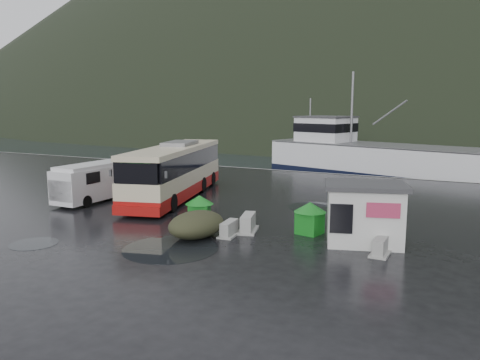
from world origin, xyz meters
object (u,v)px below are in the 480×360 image
at_px(dome_tent, 197,237).
at_px(jersey_barrier_a, 248,231).
at_px(ticket_kiosk, 363,243).
at_px(fishing_trawler, 377,164).
at_px(white_van, 96,201).
at_px(jersey_barrier_b, 229,236).
at_px(jersey_barrier_c, 380,254).
at_px(waste_bin_right, 309,234).
at_px(waste_bin_left, 200,223).
at_px(coach_bus, 176,197).

distance_m(dome_tent, jersey_barrier_a, 2.63).
height_order(ticket_kiosk, fishing_trawler, fishing_trawler).
bearing_deg(fishing_trawler, white_van, -98.58).
distance_m(ticket_kiosk, jersey_barrier_b, 6.16).
xyz_separation_m(dome_tent, jersey_barrier_c, (8.18, 1.17, 0.00)).
relative_size(waste_bin_right, dome_tent, 0.49).
relative_size(waste_bin_right, ticket_kiosk, 0.44).
bearing_deg(fishing_trawler, waste_bin_left, -81.06).
relative_size(dome_tent, jersey_barrier_a, 1.85).
height_order(waste_bin_right, dome_tent, waste_bin_right).
height_order(jersey_barrier_c, fishing_trawler, fishing_trawler).
distance_m(waste_bin_right, ticket_kiosk, 2.70).
relative_size(ticket_kiosk, fishing_trawler, 0.13).
relative_size(coach_bus, jersey_barrier_c, 9.10).
xyz_separation_m(waste_bin_left, jersey_barrier_c, (9.44, -1.18, 0.00)).
xyz_separation_m(jersey_barrier_b, fishing_trawler, (1.32, 31.15, 0.00)).
xyz_separation_m(dome_tent, jersey_barrier_b, (1.25, 0.89, 0.00)).
distance_m(white_van, jersey_barrier_c, 18.72).
bearing_deg(coach_bus, jersey_barrier_c, -39.18).
bearing_deg(ticket_kiosk, waste_bin_right, 152.96).
relative_size(waste_bin_left, jersey_barrier_c, 1.04).
height_order(waste_bin_left, jersey_barrier_c, waste_bin_left).
xyz_separation_m(dome_tent, ticket_kiosk, (7.20, 2.48, 0.00)).
bearing_deg(fishing_trawler, jersey_barrier_a, -75.35).
distance_m(jersey_barrier_c, fishing_trawler, 31.37).
xyz_separation_m(coach_bus, jersey_barrier_c, (14.52, -6.52, 0.00)).
bearing_deg(white_van, jersey_barrier_a, -11.22).
height_order(coach_bus, jersey_barrier_c, coach_bus).
distance_m(jersey_barrier_a, jersey_barrier_b, 1.21).
relative_size(white_van, ticket_kiosk, 1.69).
height_order(ticket_kiosk, jersey_barrier_c, ticket_kiosk).
bearing_deg(white_van, waste_bin_right, -5.53).
xyz_separation_m(coach_bus, ticket_kiosk, (13.55, -5.21, 0.00)).
bearing_deg(coach_bus, ticket_kiosk, -36.07).
relative_size(dome_tent, ticket_kiosk, 0.90).
distance_m(white_van, dome_tent, 11.15).
height_order(white_van, waste_bin_left, white_van).
distance_m(dome_tent, jersey_barrier_c, 8.26).
bearing_deg(waste_bin_left, ticket_kiosk, 0.84).
relative_size(jersey_barrier_c, fishing_trawler, 0.05).
bearing_deg(ticket_kiosk, jersey_barrier_a, 168.14).
height_order(waste_bin_left, jersey_barrier_b, waste_bin_left).
bearing_deg(white_van, dome_tent, -23.09).
bearing_deg(jersey_barrier_b, white_van, 163.37).
bearing_deg(waste_bin_right, jersey_barrier_a, -161.40).
distance_m(coach_bus, jersey_barrier_a, 9.86).
distance_m(white_van, waste_bin_right, 14.88).
relative_size(white_van, jersey_barrier_b, 4.16).
xyz_separation_m(jersey_barrier_a, jersey_barrier_c, (6.47, -0.83, 0.00)).
bearing_deg(jersey_barrier_b, jersey_barrier_a, 67.76).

